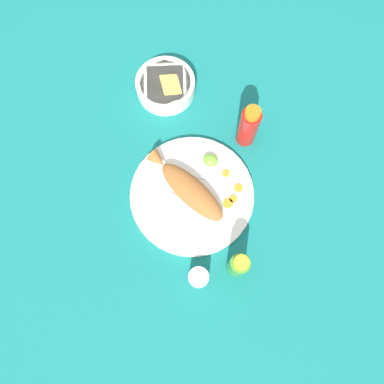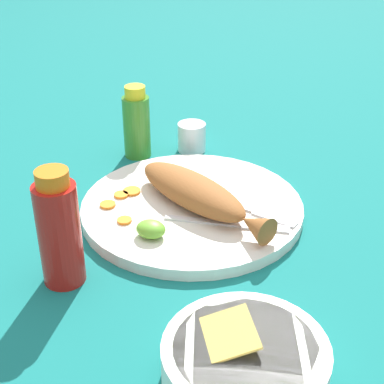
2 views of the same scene
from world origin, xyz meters
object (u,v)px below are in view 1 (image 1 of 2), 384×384
(hot_sauce_bottle_red, at_px, (248,126))
(guacamole_bowl, at_px, (166,85))
(main_plate, at_px, (192,195))
(salt_cup, at_px, (198,278))
(hot_sauce_bottle_green, at_px, (238,265))
(fried_fish, at_px, (188,188))
(fork_near, at_px, (161,188))
(fork_far, at_px, (168,174))

(hot_sauce_bottle_red, distance_m, guacamole_bowl, 0.29)
(main_plate, distance_m, salt_cup, 0.23)
(main_plate, xyz_separation_m, salt_cup, (0.09, -0.21, 0.01))
(hot_sauce_bottle_green, bearing_deg, fried_fish, 141.01)
(hot_sauce_bottle_red, xyz_separation_m, hot_sauce_bottle_green, (0.09, -0.37, -0.01))
(fork_near, xyz_separation_m, fork_far, (0.00, 0.05, 0.00))
(main_plate, height_order, hot_sauce_bottle_green, hot_sauce_bottle_green)
(salt_cup, distance_m, guacamole_bowl, 0.57)
(fork_near, bearing_deg, guacamole_bowl, -61.60)
(fork_far, bearing_deg, main_plate, 145.54)
(main_plate, distance_m, hot_sauce_bottle_green, 0.24)
(main_plate, height_order, hot_sauce_bottle_red, hot_sauce_bottle_red)
(hot_sauce_bottle_green, xyz_separation_m, guacamole_bowl, (-0.37, 0.44, -0.03))
(fried_fish, bearing_deg, fork_far, -176.32)
(main_plate, xyz_separation_m, fried_fish, (-0.01, 0.01, 0.03))
(hot_sauce_bottle_green, relative_size, salt_cup, 2.49)
(fork_far, distance_m, hot_sauce_bottle_red, 0.26)
(fried_fish, bearing_deg, guacamole_bowl, 146.30)
(fork_near, height_order, salt_cup, salt_cup)
(fried_fish, relative_size, fork_far, 1.45)
(fork_far, xyz_separation_m, salt_cup, (0.18, -0.24, 0.00))
(main_plate, xyz_separation_m, hot_sauce_bottle_red, (0.09, 0.22, 0.07))
(fork_far, bearing_deg, salt_cup, 113.10)
(fork_near, relative_size, salt_cup, 3.41)
(hot_sauce_bottle_green, distance_m, salt_cup, 0.11)
(hot_sauce_bottle_red, bearing_deg, fried_fish, -114.53)
(main_plate, height_order, fork_near, fork_near)
(main_plate, height_order, salt_cup, salt_cup)
(fried_fish, xyz_separation_m, hot_sauce_bottle_red, (0.10, 0.21, 0.04))
(fork_far, distance_m, guacamole_bowl, 0.28)
(fried_fish, bearing_deg, salt_cup, -39.38)
(fork_near, bearing_deg, fork_far, -84.68)
(fork_far, bearing_deg, hot_sauce_bottle_red, -145.39)
(fork_near, xyz_separation_m, hot_sauce_bottle_red, (0.17, 0.24, 0.06))
(fork_far, relative_size, guacamole_bowl, 1.04)
(fried_fish, distance_m, hot_sauce_bottle_red, 0.24)
(fork_near, xyz_separation_m, guacamole_bowl, (-0.10, 0.30, 0.01))
(fried_fish, xyz_separation_m, fork_near, (-0.08, -0.02, -0.02))
(fork_far, bearing_deg, fried_fish, 146.09)
(fried_fish, bearing_deg, fork_near, -140.42)
(main_plate, height_order, fried_fish, fried_fish)
(fork_near, xyz_separation_m, hot_sauce_bottle_green, (0.26, -0.13, 0.04))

